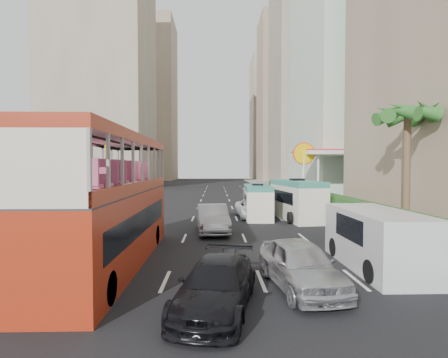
{
  "coord_description": "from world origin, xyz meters",
  "views": [
    {
      "loc": [
        -1.91,
        -13.52,
        3.81
      ],
      "look_at": [
        -1.5,
        4.0,
        3.2
      ],
      "focal_mm": 28.0,
      "sensor_mm": 36.0,
      "label": 1
    }
  ],
  "objects_px": {
    "van_asset": "(253,217)",
    "panel_van_near": "(377,239)",
    "palm_tree": "(407,175)",
    "panel_van_far": "(278,198)",
    "shell_station": "(329,177)",
    "car_silver_lane_a": "(213,232)",
    "car_silver_lane_b": "(300,288)",
    "minibus_far": "(297,200)",
    "double_decker_bus": "(110,200)",
    "minibus_near": "(257,202)",
    "car_black": "(216,309)"
  },
  "relations": [
    {
      "from": "van_asset",
      "to": "shell_station",
      "type": "xyz_separation_m",
      "value": [
        9.11,
        10.43,
        2.75
      ]
    },
    {
      "from": "car_silver_lane_b",
      "to": "van_asset",
      "type": "relative_size",
      "value": 0.9
    },
    {
      "from": "shell_station",
      "to": "car_silver_lane_a",
      "type": "bearing_deg",
      "value": -126.64
    },
    {
      "from": "car_silver_lane_b",
      "to": "panel_van_far",
      "type": "height_order",
      "value": "panel_van_far"
    },
    {
      "from": "panel_van_near",
      "to": "panel_van_far",
      "type": "height_order",
      "value": "panel_van_near"
    },
    {
      "from": "car_silver_lane_a",
      "to": "van_asset",
      "type": "xyz_separation_m",
      "value": [
        2.99,
        5.85,
        0.0
      ]
    },
    {
      "from": "minibus_near",
      "to": "minibus_far",
      "type": "height_order",
      "value": "minibus_far"
    },
    {
      "from": "car_black",
      "to": "palm_tree",
      "type": "bearing_deg",
      "value": 52.4
    },
    {
      "from": "minibus_near",
      "to": "car_silver_lane_a",
      "type": "bearing_deg",
      "value": -117.8
    },
    {
      "from": "car_black",
      "to": "shell_station",
      "type": "distance_m",
      "value": 29.9
    },
    {
      "from": "car_black",
      "to": "minibus_far",
      "type": "bearing_deg",
      "value": 81.63
    },
    {
      "from": "minibus_far",
      "to": "shell_station",
      "type": "relative_size",
      "value": 0.79
    },
    {
      "from": "shell_station",
      "to": "minibus_far",
      "type": "bearing_deg",
      "value": -117.98
    },
    {
      "from": "double_decker_bus",
      "to": "minibus_near",
      "type": "xyz_separation_m",
      "value": [
        7.2,
        12.43,
        -1.32
      ]
    },
    {
      "from": "car_silver_lane_a",
      "to": "minibus_far",
      "type": "xyz_separation_m",
      "value": [
        6.1,
        4.97,
        1.41
      ]
    },
    {
      "from": "double_decker_bus",
      "to": "panel_van_near",
      "type": "bearing_deg",
      "value": -3.55
    },
    {
      "from": "van_asset",
      "to": "minibus_near",
      "type": "xyz_separation_m",
      "value": [
        0.31,
        -0.14,
        1.21
      ]
    },
    {
      "from": "car_silver_lane_b",
      "to": "palm_tree",
      "type": "relative_size",
      "value": 0.69
    },
    {
      "from": "car_silver_lane_a",
      "to": "panel_van_near",
      "type": "bearing_deg",
      "value": -54.46
    },
    {
      "from": "van_asset",
      "to": "minibus_near",
      "type": "height_order",
      "value": "minibus_near"
    },
    {
      "from": "car_silver_lane_a",
      "to": "panel_van_near",
      "type": "relative_size",
      "value": 0.89
    },
    {
      "from": "car_silver_lane_a",
      "to": "minibus_near",
      "type": "distance_m",
      "value": 6.71
    },
    {
      "from": "panel_van_near",
      "to": "shell_station",
      "type": "height_order",
      "value": "shell_station"
    },
    {
      "from": "minibus_far",
      "to": "panel_van_near",
      "type": "distance_m",
      "value": 12.33
    },
    {
      "from": "car_silver_lane_b",
      "to": "minibus_near",
      "type": "bearing_deg",
      "value": 80.25
    },
    {
      "from": "minibus_near",
      "to": "shell_station",
      "type": "bearing_deg",
      "value": 52.49
    },
    {
      "from": "double_decker_bus",
      "to": "panel_van_near",
      "type": "distance_m",
      "value": 10.27
    },
    {
      "from": "minibus_near",
      "to": "panel_van_far",
      "type": "height_order",
      "value": "minibus_near"
    },
    {
      "from": "panel_van_far",
      "to": "minibus_near",
      "type": "bearing_deg",
      "value": -103.38
    },
    {
      "from": "double_decker_bus",
      "to": "minibus_near",
      "type": "bearing_deg",
      "value": 59.92
    },
    {
      "from": "car_silver_lane_a",
      "to": "shell_station",
      "type": "bearing_deg",
      "value": 48.54
    },
    {
      "from": "car_silver_lane_b",
      "to": "minibus_far",
      "type": "xyz_separation_m",
      "value": [
        3.26,
        14.44,
        1.41
      ]
    },
    {
      "from": "panel_van_near",
      "to": "palm_tree",
      "type": "relative_size",
      "value": 0.85
    },
    {
      "from": "car_silver_lane_b",
      "to": "shell_station",
      "type": "bearing_deg",
      "value": 62.23
    },
    {
      "from": "panel_van_near",
      "to": "shell_station",
      "type": "distance_m",
      "value": 24.4
    },
    {
      "from": "car_black",
      "to": "minibus_near",
      "type": "distance_m",
      "value": 17.05
    },
    {
      "from": "car_black",
      "to": "minibus_far",
      "type": "xyz_separation_m",
      "value": [
        5.89,
        15.99,
        1.41
      ]
    },
    {
      "from": "van_asset",
      "to": "minibus_far",
      "type": "distance_m",
      "value": 3.52
    },
    {
      "from": "minibus_far",
      "to": "palm_tree",
      "type": "height_order",
      "value": "palm_tree"
    },
    {
      "from": "van_asset",
      "to": "panel_van_far",
      "type": "xyz_separation_m",
      "value": [
        2.99,
        5.97,
        0.92
      ]
    },
    {
      "from": "panel_van_near",
      "to": "palm_tree",
      "type": "height_order",
      "value": "palm_tree"
    },
    {
      "from": "minibus_near",
      "to": "palm_tree",
      "type": "relative_size",
      "value": 0.85
    },
    {
      "from": "car_silver_lane_a",
      "to": "minibus_near",
      "type": "xyz_separation_m",
      "value": [
        3.3,
        5.71,
        1.21
      ]
    },
    {
      "from": "minibus_far",
      "to": "palm_tree",
      "type": "xyz_separation_m",
      "value": [
        3.81,
        -7.69,
        1.97
      ]
    },
    {
      "from": "car_silver_lane_b",
      "to": "van_asset",
      "type": "distance_m",
      "value": 15.33
    },
    {
      "from": "car_black",
      "to": "van_asset",
      "type": "distance_m",
      "value": 17.1
    },
    {
      "from": "car_black",
      "to": "minibus_far",
      "type": "distance_m",
      "value": 17.1
    },
    {
      "from": "van_asset",
      "to": "shell_station",
      "type": "bearing_deg",
      "value": 44.74
    },
    {
      "from": "palm_tree",
      "to": "panel_van_far",
      "type": "bearing_deg",
      "value": 105.09
    },
    {
      "from": "van_asset",
      "to": "panel_van_near",
      "type": "bearing_deg",
      "value": -80.26
    }
  ]
}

